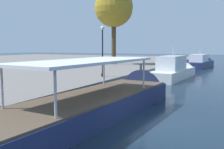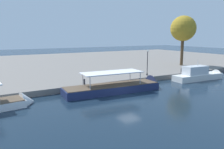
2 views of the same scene
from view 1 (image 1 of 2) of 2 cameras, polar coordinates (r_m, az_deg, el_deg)
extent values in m
plane|color=#142333|center=(11.38, 12.21, -11.42)|extent=(220.00, 220.00, 0.00)
cube|color=navy|center=(12.61, -5.44, -8.09)|extent=(13.50, 4.27, 1.33)
cone|color=navy|center=(18.76, 7.36, -3.39)|extent=(1.61, 3.11, 3.02)
cube|color=brown|center=(12.45, -5.48, -4.94)|extent=(13.22, 4.08, 0.08)
cylinder|color=#B2B2B7|center=(16.08, -1.82, 0.63)|extent=(0.10, 0.10, 1.61)
cylinder|color=#B2B2B7|center=(14.85, 7.01, 0.13)|extent=(0.10, 0.10, 1.61)
cylinder|color=#B2B2B7|center=(10.65, -23.13, -2.70)|extent=(0.10, 0.10, 1.61)
cylinder|color=#B2B2B7|center=(8.67, -12.40, -4.27)|extent=(0.10, 0.10, 1.61)
cube|color=silver|center=(12.24, -5.56, 2.92)|extent=(8.44, 3.65, 0.12)
cube|color=silver|center=(28.45, 13.39, -0.26)|extent=(9.75, 3.10, 1.37)
cone|color=silver|center=(33.45, 15.91, 0.61)|extent=(1.35, 2.45, 2.38)
cube|color=silver|center=(27.64, 13.04, 2.51)|extent=(4.44, 2.27, 1.46)
cube|color=black|center=(29.25, 14.00, 2.83)|extent=(1.27, 1.95, 0.88)
cylinder|color=silver|center=(28.06, 13.39, 5.06)|extent=(0.08, 0.08, 0.99)
cube|color=navy|center=(44.68, 18.81, 1.87)|extent=(9.74, 3.53, 1.39)
cone|color=navy|center=(49.71, 20.15, 2.23)|extent=(1.44, 2.58, 2.47)
cube|color=white|center=(43.91, 18.65, 3.48)|extent=(4.47, 2.49, 1.16)
cube|color=black|center=(45.53, 19.14, 3.62)|extent=(1.33, 2.05, 0.70)
cylinder|color=silver|center=(44.34, 18.85, 5.13)|extent=(0.08, 0.08, 1.36)
cylinder|color=#2D2D33|center=(29.32, 6.38, 1.56)|extent=(0.27, 0.27, 0.59)
sphere|color=#2D2D33|center=(29.30, 6.38, 2.28)|extent=(0.29, 0.29, 0.29)
cylinder|color=black|center=(22.71, -2.10, 4.70)|extent=(0.12, 0.12, 4.10)
sphere|color=white|center=(22.76, -2.12, 10.25)|extent=(0.34, 0.34, 0.34)
cylinder|color=black|center=(22.84, -2.08, -0.07)|extent=(0.26, 0.26, 0.30)
cylinder|color=#4C3823|center=(39.15, 0.38, 6.89)|extent=(0.67, 0.67, 6.24)
sphere|color=olive|center=(39.56, 0.39, 14.53)|extent=(5.71, 5.71, 5.71)
sphere|color=olive|center=(39.59, -0.37, 13.28)|extent=(2.75, 2.75, 2.75)
sphere|color=olive|center=(39.65, 1.62, 14.16)|extent=(3.93, 3.93, 3.93)
camera|label=2|loc=(19.84, 130.04, 8.43)|focal=35.49mm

